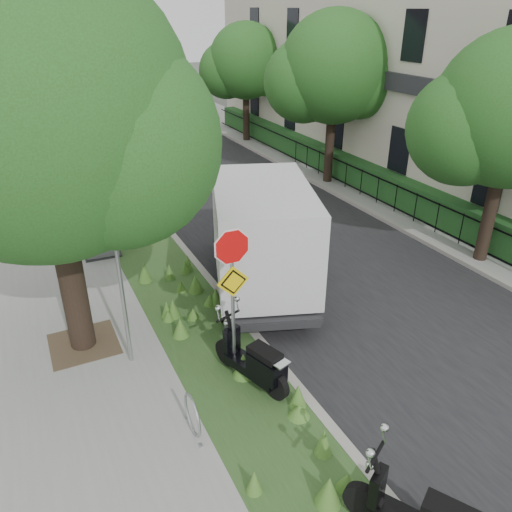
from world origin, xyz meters
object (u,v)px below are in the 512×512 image
at_px(sign_assembly, 232,274).
at_px(scooter_far, 258,366).
at_px(box_truck, 260,230).
at_px(utility_cabinet, 100,234).

distance_m(sign_assembly, scooter_far, 1.87).
bearing_deg(sign_assembly, box_truck, 55.61).
relative_size(scooter_far, utility_cabinet, 1.37).
relative_size(sign_assembly, scooter_far, 1.71).
height_order(sign_assembly, scooter_far, sign_assembly).
xyz_separation_m(scooter_far, utility_cabinet, (-1.62, 7.06, 0.21)).
distance_m(sign_assembly, box_truck, 3.68).
distance_m(sign_assembly, utility_cabinet, 6.78).
bearing_deg(scooter_far, sign_assembly, 109.97).
height_order(sign_assembly, utility_cabinet, sign_assembly).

